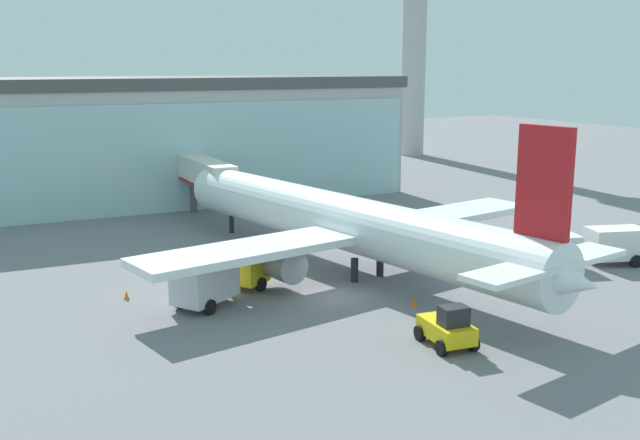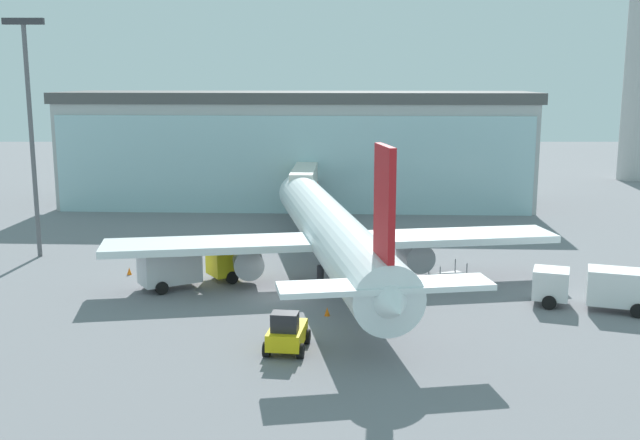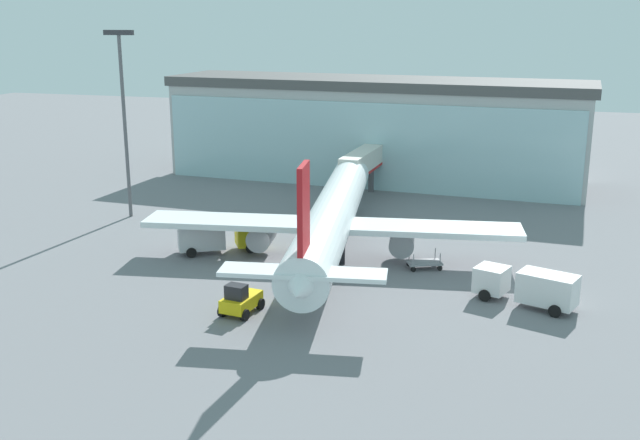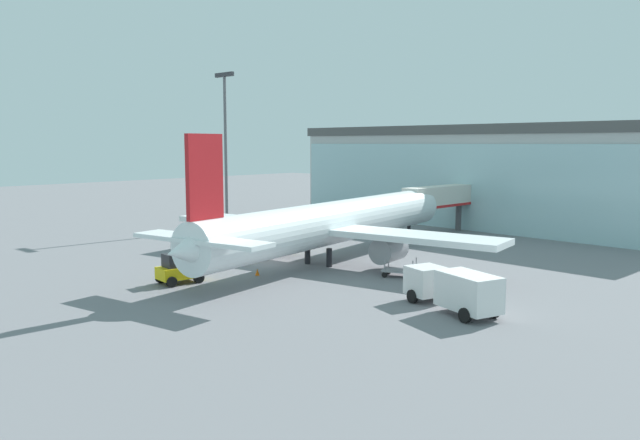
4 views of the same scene
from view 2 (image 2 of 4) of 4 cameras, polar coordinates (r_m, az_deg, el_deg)
ground at (r=50.66m, az=-2.80°, el=-5.79°), size 240.00×240.00×0.00m
terminal_building at (r=85.71m, az=-1.57°, el=5.46°), size 53.50×15.19×12.81m
jet_bridge at (r=74.67m, az=-0.98°, el=2.96°), size 2.70×11.26×5.60m
apron_light_mast at (r=64.06m, az=-21.00°, el=7.23°), size 3.20×0.40×18.97m
airplane at (r=53.82m, az=1.09°, el=-1.00°), size 32.27×39.20×11.17m
catering_truck at (r=53.39m, az=-9.80°, el=-3.43°), size 7.39×5.65×2.65m
fuel_truck at (r=50.58m, az=20.60°, el=-4.79°), size 7.62×4.46×2.65m
baggage_cart at (r=54.26m, az=9.90°, el=-4.26°), size 3.21×2.61×1.50m
pushback_tug at (r=40.61m, az=-2.35°, el=-8.62°), size 2.53×3.41×2.30m
safety_cone_nose at (r=46.43m, az=0.75°, el=-6.99°), size 0.36×0.36×0.55m
safety_cone_wingtip at (r=57.55m, az=-14.12°, el=-3.78°), size 0.36×0.36×0.55m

